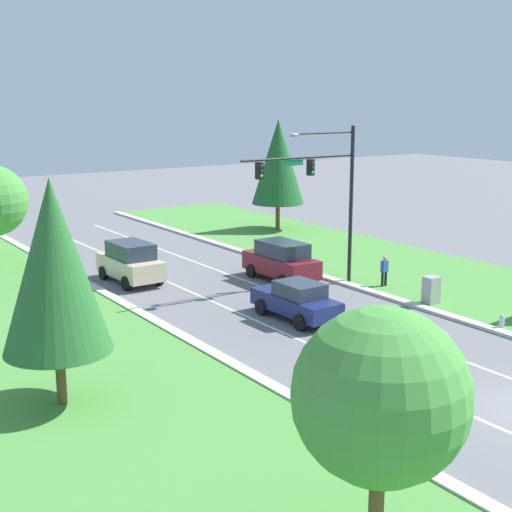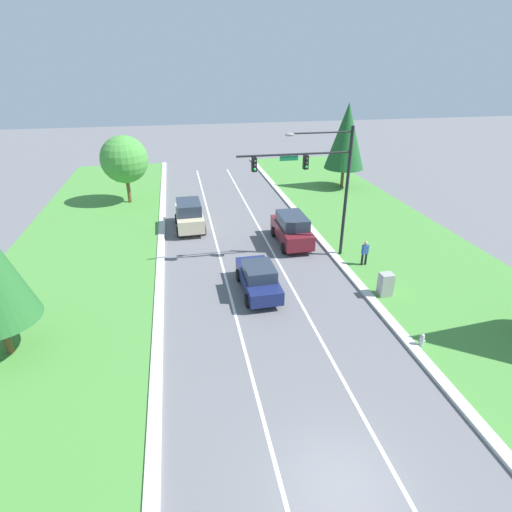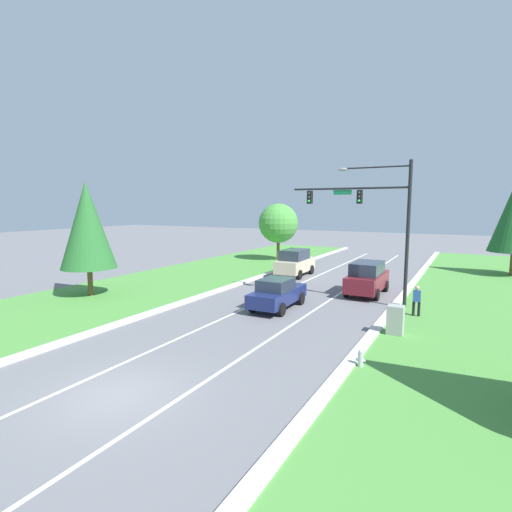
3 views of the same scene
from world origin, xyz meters
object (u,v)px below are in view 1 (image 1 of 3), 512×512
object	(u,v)px
utility_cabinet	(431,291)
conifer_mid_left_tree	(54,266)
navy_sedan	(297,300)
fire_hydrant	(502,322)
pedestrian	(384,270)
conifer_near_right_tree	(278,162)
champagne_suv	(130,262)
oak_far_left_tree	(381,396)
burgundy_suv	(281,261)
traffic_signal_mast	(323,183)

from	to	relation	value
utility_cabinet	conifer_mid_left_tree	xyz separation A→B (m)	(-18.52, -1.26, 3.88)
navy_sedan	fire_hydrant	size ratio (longest dim) A/B	6.56
pedestrian	conifer_near_right_tree	size ratio (longest dim) A/B	0.20
champagne_suv	utility_cabinet	xyz separation A→B (m)	(10.01, -12.06, -0.43)
champagne_suv	conifer_mid_left_tree	distance (m)	16.18
navy_sedan	conifer_mid_left_tree	distance (m)	12.74
utility_cabinet	oak_far_left_tree	bearing A→B (deg)	-141.09
burgundy_suv	pedestrian	world-z (taller)	burgundy_suv
navy_sedan	pedestrian	size ratio (longest dim) A/B	2.72
traffic_signal_mast	champagne_suv	size ratio (longest dim) A/B	1.80
conifer_near_right_tree	utility_cabinet	bearing A→B (deg)	-105.90
utility_cabinet	pedestrian	bearing A→B (deg)	82.89
conifer_near_right_tree	fire_hydrant	bearing A→B (deg)	-104.20
traffic_signal_mast	pedestrian	xyz separation A→B (m)	(2.75, -1.79, -4.54)
oak_far_left_tree	fire_hydrant	bearing A→B (deg)	28.82
conifer_mid_left_tree	fire_hydrant	bearing A→B (deg)	-9.78
conifer_mid_left_tree	champagne_suv	bearing A→B (deg)	57.43
traffic_signal_mast	utility_cabinet	size ratio (longest dim) A/B	6.00
burgundy_suv	pedestrian	size ratio (longest dim) A/B	2.82
burgundy_suv	oak_far_left_tree	distance (m)	24.64
champagne_suv	utility_cabinet	bearing A→B (deg)	-51.77
oak_far_left_tree	conifer_mid_left_tree	xyz separation A→B (m)	(-2.50, 11.68, 0.70)
traffic_signal_mast	conifer_near_right_tree	size ratio (longest dim) A/B	1.01
pedestrian	burgundy_suv	bearing A→B (deg)	-55.92
champagne_suv	utility_cabinet	distance (m)	15.68
oak_far_left_tree	navy_sedan	bearing A→B (deg)	57.71
conifer_mid_left_tree	conifer_near_right_tree	bearing A→B (deg)	41.65
champagne_suv	pedestrian	distance (m)	13.45
navy_sedan	utility_cabinet	distance (m)	6.96
conifer_mid_left_tree	navy_sedan	bearing A→B (deg)	14.45
burgundy_suv	fire_hydrant	bearing A→B (deg)	-77.82
fire_hydrant	burgundy_suv	bearing A→B (deg)	102.17
utility_cabinet	fire_hydrant	size ratio (longest dim) A/B	1.98
pedestrian	fire_hydrant	world-z (taller)	pedestrian
champagne_suv	conifer_mid_left_tree	bearing A→B (deg)	-124.03
navy_sedan	fire_hydrant	xyz separation A→B (m)	(6.26, -6.16, -0.54)
champagne_suv	burgundy_suv	xyz separation A→B (m)	(6.92, -4.21, -0.02)
conifer_near_right_tree	traffic_signal_mast	bearing A→B (deg)	-118.41
traffic_signal_mast	burgundy_suv	distance (m)	5.08
champagne_suv	conifer_mid_left_tree	xyz separation A→B (m)	(-8.51, -13.32, 3.45)
champagne_suv	conifer_near_right_tree	world-z (taller)	conifer_near_right_tree
champagne_suv	conifer_mid_left_tree	size ratio (longest dim) A/B	0.63
navy_sedan	conifer_near_right_tree	size ratio (longest dim) A/B	0.56
fire_hydrant	champagne_suv	bearing A→B (deg)	120.18
burgundy_suv	oak_far_left_tree	size ratio (longest dim) A/B	0.84
burgundy_suv	conifer_near_right_tree	distance (m)	15.88
burgundy_suv	conifer_mid_left_tree	size ratio (longest dim) A/B	0.65
navy_sedan	conifer_mid_left_tree	size ratio (longest dim) A/B	0.63
utility_cabinet	conifer_mid_left_tree	size ratio (longest dim) A/B	0.19
utility_cabinet	conifer_near_right_tree	size ratio (longest dim) A/B	0.17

